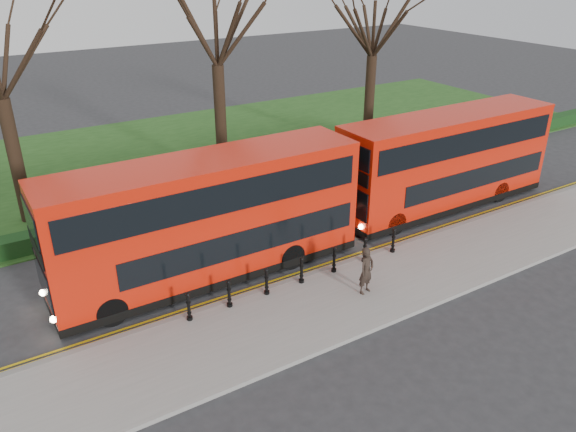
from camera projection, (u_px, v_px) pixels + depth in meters
ground at (289, 268)px, 22.16m from camera, size 120.00×120.00×0.00m
pavement at (333, 303)px, 19.82m from camera, size 60.00×4.00×0.15m
kerb at (303, 278)px, 21.36m from camera, size 60.00×0.25×0.16m
grass_verge at (157, 159)px, 33.68m from camera, size 60.00×18.00×0.06m
hedge at (215, 200)px, 27.21m from camera, size 60.00×0.90×0.80m
yellow_line_outer at (298, 276)px, 21.62m from camera, size 60.00×0.10×0.01m
yellow_line_inner at (295, 273)px, 21.77m from camera, size 60.00×0.10×0.01m
tree_mid at (216, 23)px, 27.32m from camera, size 7.17×7.17×11.20m
tree_right at (374, 22)px, 32.30m from camera, size 6.71×6.71×10.48m
bollard_row at (302, 271)px, 20.71m from camera, size 9.07×0.15×1.00m
bus_lead at (208, 220)px, 20.68m from camera, size 11.80×2.71×4.70m
bus_rear at (446, 161)px, 26.65m from camera, size 11.45×2.63×4.56m
pedestrian at (366, 271)px, 19.95m from camera, size 0.73×0.57×1.79m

